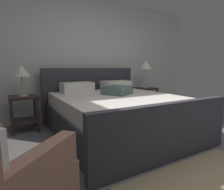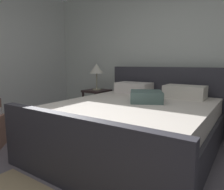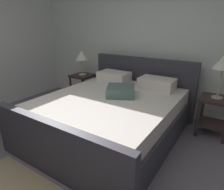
% 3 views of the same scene
% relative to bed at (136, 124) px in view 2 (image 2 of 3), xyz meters
% --- Properties ---
extents(wall_back, '(5.44, 0.12, 2.53)m').
position_rel_bed_xyz_m(wall_back, '(0.10, 1.29, 0.93)').
color(wall_back, silver).
rests_on(wall_back, ground).
extents(bed, '(1.98, 2.27, 1.06)m').
position_rel_bed_xyz_m(bed, '(0.00, 0.00, 0.00)').
color(bed, '#33323A').
rests_on(bed, ground).
extents(nightstand_left, '(0.44, 0.44, 0.60)m').
position_rel_bed_xyz_m(nightstand_left, '(-1.31, 0.84, 0.07)').
color(nightstand_left, '#352526').
rests_on(nightstand_left, ground).
extents(table_lamp_left, '(0.26, 0.26, 0.51)m').
position_rel_bed_xyz_m(table_lamp_left, '(-1.31, 0.84, 0.66)').
color(table_lamp_left, '#B7B293').
rests_on(table_lamp_left, nightstand_left).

